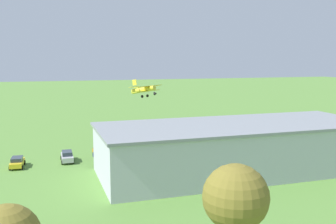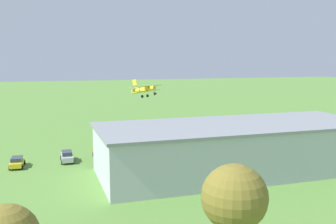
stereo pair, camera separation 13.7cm
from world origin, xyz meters
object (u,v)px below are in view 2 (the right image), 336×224
object	(u,v)px
person_walking_on_apron	(93,152)
car_yellow	(17,162)
hangar	(237,147)
tree_by_windsock	(234,198)
biplane	(145,90)
car_silver	(67,156)
person_near_hangar_door	(288,139)

from	to	relation	value
person_walking_on_apron	car_yellow	bearing A→B (deg)	14.72
hangar	tree_by_windsock	distance (m)	28.18
biplane	tree_by_windsock	xyz separation A→B (m)	(7.97, 60.20, -2.77)
car_yellow	person_walking_on_apron	distance (m)	11.84
hangar	car_silver	size ratio (longest dim) A/B	8.98
person_near_hangar_door	tree_by_windsock	xyz separation A→B (m)	(30.85, 38.84, 5.50)
person_near_hangar_door	hangar	bearing A→B (deg)	37.82
biplane	tree_by_windsock	world-z (taller)	biplane
car_yellow	person_walking_on_apron	bearing A→B (deg)	-165.28
car_silver	car_yellow	bearing A→B (deg)	8.62
car_silver	tree_by_windsock	xyz separation A→B (m)	(-10.05, 37.09, 5.40)
car_silver	person_near_hangar_door	xyz separation A→B (m)	(-40.90, -1.75, -0.10)
person_near_hangar_door	tree_by_windsock	world-z (taller)	tree_by_windsock
biplane	car_yellow	xyz separation A→B (m)	(25.21, 24.20, -8.23)
car_silver	person_near_hangar_door	distance (m)	40.94
car_silver	car_yellow	size ratio (longest dim) A/B	1.05
car_yellow	tree_by_windsock	distance (m)	40.29
car_yellow	person_walking_on_apron	size ratio (longest dim) A/B	2.71
biplane	person_near_hangar_door	xyz separation A→B (m)	(-22.88, 21.36, -8.27)
car_yellow	biplane	bearing A→B (deg)	-136.17
car_silver	tree_by_windsock	bearing A→B (deg)	105.16
hangar	tree_by_windsock	world-z (taller)	tree_by_windsock
hangar	person_near_hangar_door	size ratio (longest dim) A/B	25.76
car_silver	person_near_hangar_door	bearing A→B (deg)	-177.55
biplane	person_near_hangar_door	world-z (taller)	biplane
car_silver	person_walking_on_apron	xyz separation A→B (m)	(-4.26, -1.92, -0.10)
car_silver	car_yellow	distance (m)	7.28
person_near_hangar_door	person_walking_on_apron	bearing A→B (deg)	-0.26
biplane	tree_by_windsock	distance (m)	60.79
car_silver	tree_by_windsock	world-z (taller)	tree_by_windsock
tree_by_windsock	person_walking_on_apron	bearing A→B (deg)	-81.56
car_silver	car_yellow	world-z (taller)	car_silver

